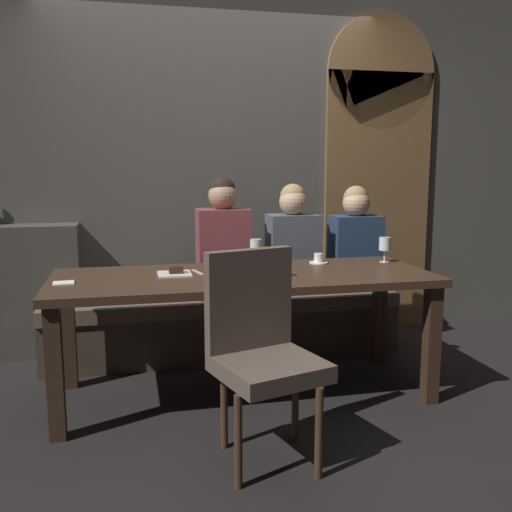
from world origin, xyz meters
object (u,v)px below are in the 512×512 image
(diner_far_end, at_px, (355,241))
(diner_redhead, at_px, (223,241))
(wine_glass_far_left, at_px, (256,247))
(dessert_plate, at_px, (175,272))
(chair_near_side, at_px, (261,342))
(wine_glass_end_left, at_px, (270,258))
(espresso_cup, at_px, (319,259))
(fork_on_table, at_px, (198,272))
(diner_bearded, at_px, (293,242))
(dining_table, at_px, (244,289))
(wine_glass_center_front, at_px, (385,244))
(banquette_bench, at_px, (225,326))

(diner_far_end, bearing_deg, diner_redhead, -178.49)
(wine_glass_far_left, xyz_separation_m, dessert_plate, (-0.53, -0.22, -0.10))
(chair_near_side, distance_m, wine_glass_end_left, 0.67)
(espresso_cup, relative_size, fork_on_table, 0.71)
(diner_bearded, bearing_deg, wine_glass_far_left, -131.48)
(dining_table, xyz_separation_m, wine_glass_center_front, (0.98, 0.19, 0.20))
(chair_near_side, relative_size, diner_far_end, 1.27)
(diner_bearded, xyz_separation_m, diner_far_end, (0.48, 0.00, -0.01))
(diner_redhead, xyz_separation_m, fork_on_table, (-0.25, -0.58, -0.10))
(wine_glass_far_left, xyz_separation_m, fork_on_table, (-0.40, -0.19, -0.11))
(wine_glass_far_left, bearing_deg, diner_far_end, 26.21)
(diner_redhead, bearing_deg, wine_glass_center_front, -26.12)
(banquette_bench, bearing_deg, diner_bearded, 0.02)
(diner_bearded, xyz_separation_m, wine_glass_end_left, (-0.38, -0.85, 0.03))
(dining_table, relative_size, dessert_plate, 11.58)
(fork_on_table, bearing_deg, banquette_bench, 52.43)
(diner_redhead, height_order, wine_glass_end_left, diner_redhead)
(chair_near_side, bearing_deg, wine_glass_far_left, 78.47)
(banquette_bench, xyz_separation_m, dessert_plate, (-0.39, -0.64, 0.53))
(banquette_bench, distance_m, wine_glass_far_left, 0.76)
(banquette_bench, bearing_deg, wine_glass_center_front, -27.35)
(wine_glass_far_left, bearing_deg, diner_redhead, 110.51)
(banquette_bench, height_order, fork_on_table, fork_on_table)
(diner_bearded, bearing_deg, fork_on_table, -141.75)
(wine_glass_end_left, bearing_deg, diner_redhead, 98.84)
(dining_table, height_order, wine_glass_end_left, wine_glass_end_left)
(banquette_bench, relative_size, espresso_cup, 20.83)
(diner_bearded, height_order, espresso_cup, diner_bearded)
(wine_glass_center_front, bearing_deg, wine_glass_far_left, 173.67)
(chair_near_side, height_order, diner_far_end, diner_far_end)
(diner_redhead, xyz_separation_m, diner_bearded, (0.51, 0.02, -0.03))
(diner_far_end, xyz_separation_m, espresso_cup, (-0.44, -0.46, -0.05))
(chair_near_side, relative_size, wine_glass_center_front, 5.98)
(dining_table, height_order, diner_bearded, diner_bearded)
(banquette_bench, relative_size, fork_on_table, 14.71)
(diner_redhead, height_order, diner_far_end, diner_redhead)
(diner_redhead, bearing_deg, wine_glass_end_left, -81.16)
(diner_redhead, relative_size, wine_glass_end_left, 5.11)
(espresso_cup, relative_size, dessert_plate, 0.63)
(wine_glass_end_left, height_order, espresso_cup, wine_glass_end_left)
(dining_table, bearing_deg, espresso_cup, 24.45)
(diner_bearded, height_order, wine_glass_end_left, diner_bearded)
(chair_near_side, bearing_deg, dessert_plate, 112.46)
(wine_glass_far_left, bearing_deg, chair_near_side, -101.53)
(wine_glass_far_left, relative_size, dessert_plate, 0.86)
(dessert_plate, relative_size, fork_on_table, 1.12)
(diner_redhead, xyz_separation_m, wine_glass_end_left, (0.13, -0.83, 0.01))
(banquette_bench, bearing_deg, dessert_plate, -121.75)
(dessert_plate, bearing_deg, wine_glass_far_left, 22.85)
(wine_glass_center_front, bearing_deg, dining_table, -168.78)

